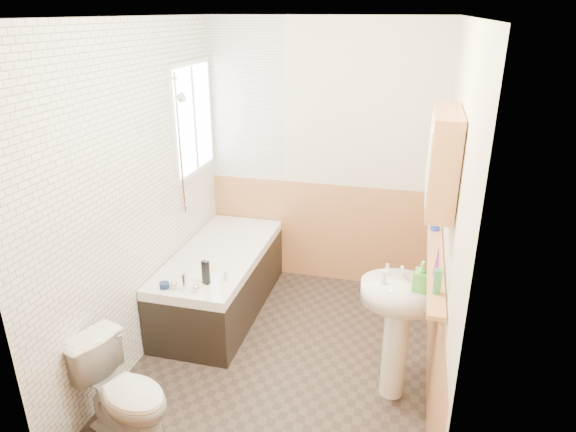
# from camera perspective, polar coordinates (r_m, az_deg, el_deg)

# --- Properties ---
(floor) EXTENTS (2.80, 2.80, 0.00)m
(floor) POSITION_cam_1_polar(r_m,az_deg,el_deg) (4.16, -0.53, -15.62)
(floor) COLOR #302722
(floor) RESTS_ON ground
(ceiling) EXTENTS (2.80, 2.80, 0.00)m
(ceiling) POSITION_cam_1_polar(r_m,az_deg,el_deg) (3.30, -0.69, 21.27)
(ceiling) COLOR white
(ceiling) RESTS_ON ground
(wall_back) EXTENTS (2.20, 0.02, 2.50)m
(wall_back) POSITION_cam_1_polar(r_m,az_deg,el_deg) (4.85, 3.73, 6.49)
(wall_back) COLOR beige
(wall_back) RESTS_ON ground
(wall_front) EXTENTS (2.20, 0.02, 2.50)m
(wall_front) POSITION_cam_1_polar(r_m,az_deg,el_deg) (2.36, -9.67, -11.54)
(wall_front) COLOR beige
(wall_front) RESTS_ON ground
(wall_left) EXTENTS (0.02, 2.80, 2.50)m
(wall_left) POSITION_cam_1_polar(r_m,az_deg,el_deg) (3.96, -16.32, 2.05)
(wall_left) COLOR beige
(wall_left) RESTS_ON ground
(wall_right) EXTENTS (0.02, 2.80, 2.50)m
(wall_right) POSITION_cam_1_polar(r_m,az_deg,el_deg) (3.45, 17.52, -1.07)
(wall_right) COLOR beige
(wall_right) RESTS_ON ground
(wainscot_right) EXTENTS (0.01, 2.80, 1.00)m
(wainscot_right) POSITION_cam_1_polar(r_m,az_deg,el_deg) (3.79, 15.88, -11.54)
(wainscot_right) COLOR tan
(wainscot_right) RESTS_ON wall_right
(wainscot_back) EXTENTS (2.20, 0.01, 1.00)m
(wainscot_back) POSITION_cam_1_polar(r_m,az_deg,el_deg) (5.08, 3.48, -1.75)
(wainscot_back) COLOR tan
(wainscot_back) RESTS_ON wall_back
(tile_cladding_left) EXTENTS (0.01, 2.80, 2.50)m
(tile_cladding_left) POSITION_cam_1_polar(r_m,az_deg,el_deg) (3.95, -16.04, 2.02)
(tile_cladding_left) COLOR white
(tile_cladding_left) RESTS_ON wall_left
(tile_return_back) EXTENTS (0.75, 0.01, 1.50)m
(tile_return_back) POSITION_cam_1_polar(r_m,az_deg,el_deg) (4.90, -4.73, 12.61)
(tile_return_back) COLOR white
(tile_return_back) RESTS_ON wall_back
(window) EXTENTS (0.03, 0.79, 0.99)m
(window) POSITION_cam_1_polar(r_m,az_deg,el_deg) (4.65, -10.47, 10.56)
(window) COLOR white
(window) RESTS_ON wall_left
(bathtub) EXTENTS (0.70, 1.60, 0.72)m
(bathtub) POSITION_cam_1_polar(r_m,az_deg,el_deg) (4.66, -7.47, -6.98)
(bathtub) COLOR black
(bathtub) RESTS_ON floor
(shower_riser) EXTENTS (0.10, 0.08, 1.19)m
(shower_riser) POSITION_cam_1_polar(r_m,az_deg,el_deg) (4.36, -11.91, 8.92)
(shower_riser) COLOR silver
(shower_riser) RESTS_ON wall_left
(toilet) EXTENTS (0.75, 0.57, 0.65)m
(toilet) POSITION_cam_1_polar(r_m,az_deg,el_deg) (3.52, -17.71, -18.23)
(toilet) COLOR white
(toilet) RESTS_ON floor
(sink) EXTENTS (0.52, 0.42, 1.00)m
(sink) POSITION_cam_1_polar(r_m,az_deg,el_deg) (3.57, 12.09, -10.88)
(sink) COLOR white
(sink) RESTS_ON floor
(pine_shelf) EXTENTS (0.10, 1.33, 0.03)m
(pine_shelf) POSITION_cam_1_polar(r_m,az_deg,el_deg) (3.41, 16.03, -4.97)
(pine_shelf) COLOR tan
(pine_shelf) RESTS_ON wall_right
(medicine_cabinet) EXTENTS (0.16, 0.64, 0.58)m
(medicine_cabinet) POSITION_cam_1_polar(r_m,az_deg,el_deg) (3.12, 16.83, 5.98)
(medicine_cabinet) COLOR tan
(medicine_cabinet) RESTS_ON wall_right
(foam_can) EXTENTS (0.06, 0.06, 0.15)m
(foam_can) POSITION_cam_1_polar(r_m,az_deg,el_deg) (2.99, 16.28, -7.01)
(foam_can) COLOR #388447
(foam_can) RESTS_ON pine_shelf
(green_bottle) EXTENTS (0.05, 0.05, 0.20)m
(green_bottle) POSITION_cam_1_polar(r_m,az_deg,el_deg) (3.18, 16.28, -4.69)
(green_bottle) COLOR purple
(green_bottle) RESTS_ON pine_shelf
(black_jar) EXTENTS (0.09, 0.09, 0.04)m
(black_jar) POSITION_cam_1_polar(r_m,az_deg,el_deg) (3.85, 16.02, -1.18)
(black_jar) COLOR #19339E
(black_jar) RESTS_ON pine_shelf
(soap_bottle) EXTENTS (0.13, 0.22, 0.09)m
(soap_bottle) POSITION_cam_1_polar(r_m,az_deg,el_deg) (3.37, 14.52, -7.34)
(soap_bottle) COLOR #59C647
(soap_bottle) RESTS_ON sink
(clear_bottle) EXTENTS (0.04, 0.04, 0.09)m
(clear_bottle) POSITION_cam_1_polar(r_m,az_deg,el_deg) (3.40, 10.58, -6.73)
(clear_bottle) COLOR silver
(clear_bottle) RESTS_ON sink
(blue_gel) EXTENTS (0.06, 0.05, 0.20)m
(blue_gel) POSITION_cam_1_polar(r_m,az_deg,el_deg) (3.99, -9.13, -6.22)
(blue_gel) COLOR black
(blue_gel) RESTS_ON bathtub
(cream_jar) EXTENTS (0.07, 0.07, 0.05)m
(cream_jar) POSITION_cam_1_polar(r_m,az_deg,el_deg) (4.03, -13.58, -7.49)
(cream_jar) COLOR navy
(cream_jar) RESTS_ON bathtub
(orange_bottle) EXTENTS (0.03, 0.03, 0.08)m
(orange_bottle) POSITION_cam_1_polar(r_m,az_deg,el_deg) (4.04, -6.93, -6.61)
(orange_bottle) COLOR silver
(orange_bottle) RESTS_ON bathtub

